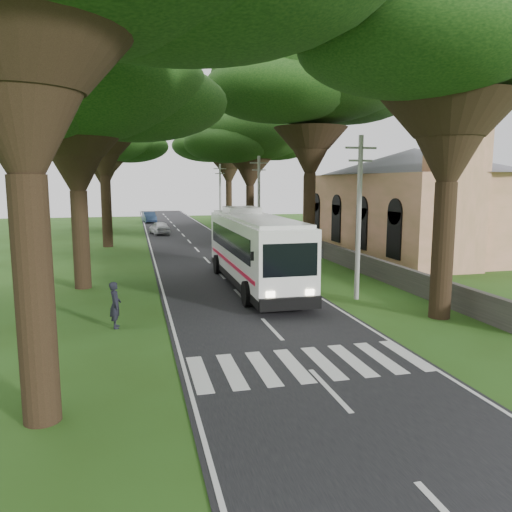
# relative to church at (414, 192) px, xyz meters

# --- Properties ---
(ground) EXTENTS (140.00, 140.00, 0.00)m
(ground) POSITION_rel_church_xyz_m (-17.86, -21.55, -4.91)
(ground) COLOR #2A4D16
(ground) RESTS_ON ground
(road) EXTENTS (8.00, 120.00, 0.04)m
(road) POSITION_rel_church_xyz_m (-17.86, 3.45, -4.90)
(road) COLOR black
(road) RESTS_ON ground
(crosswalk) EXTENTS (8.00, 3.00, 0.01)m
(crosswalk) POSITION_rel_church_xyz_m (-17.86, -23.55, -4.91)
(crosswalk) COLOR silver
(crosswalk) RESTS_ON ground
(property_wall) EXTENTS (0.35, 50.00, 1.20)m
(property_wall) POSITION_rel_church_xyz_m (-8.86, 2.45, -4.31)
(property_wall) COLOR #383533
(property_wall) RESTS_ON ground
(church) EXTENTS (14.00, 24.00, 11.60)m
(church) POSITION_rel_church_xyz_m (0.00, 0.00, 0.00)
(church) COLOR tan
(church) RESTS_ON ground
(pole_near) EXTENTS (1.60, 0.24, 8.00)m
(pole_near) POSITION_rel_church_xyz_m (-12.36, -15.55, -0.73)
(pole_near) COLOR gray
(pole_near) RESTS_ON ground
(pole_mid) EXTENTS (1.60, 0.24, 8.00)m
(pole_mid) POSITION_rel_church_xyz_m (-12.36, 4.45, -0.73)
(pole_mid) COLOR gray
(pole_mid) RESTS_ON ground
(pole_far) EXTENTS (1.60, 0.24, 8.00)m
(pole_far) POSITION_rel_church_xyz_m (-12.36, 24.45, -0.73)
(pole_far) COLOR gray
(pole_far) RESTS_ON ground
(tree_l_mida) EXTENTS (13.90, 13.90, 13.75)m
(tree_l_mida) POSITION_rel_church_xyz_m (-25.86, -9.55, 5.77)
(tree_l_mida) COLOR black
(tree_l_mida) RESTS_ON ground
(tree_l_midb) EXTENTS (12.89, 12.89, 15.76)m
(tree_l_midb) POSITION_rel_church_xyz_m (-25.36, 8.45, 7.89)
(tree_l_midb) COLOR black
(tree_l_midb) RESTS_ON ground
(tree_l_far) EXTENTS (13.29, 13.29, 13.63)m
(tree_l_far) POSITION_rel_church_xyz_m (-26.36, 26.45, 5.75)
(tree_l_far) COLOR black
(tree_l_far) RESTS_ON ground
(tree_r_near) EXTENTS (12.65, 12.65, 14.54)m
(tree_r_near) POSITION_rel_church_xyz_m (-10.36, -19.55, 6.74)
(tree_r_near) COLOR black
(tree_r_near) RESTS_ON ground
(tree_r_mida) EXTENTS (15.11, 15.11, 16.47)m
(tree_r_mida) POSITION_rel_church_xyz_m (-9.86, -1.55, 8.22)
(tree_r_mida) COLOR black
(tree_r_mida) RESTS_ON ground
(tree_r_midb) EXTENTS (13.52, 13.52, 13.76)m
(tree_r_midb) POSITION_rel_church_xyz_m (-10.36, 16.45, 5.85)
(tree_r_midb) COLOR black
(tree_r_midb) RESTS_ON ground
(tree_r_far) EXTENTS (15.08, 15.08, 15.07)m
(tree_r_far) POSITION_rel_church_xyz_m (-9.36, 34.45, 6.86)
(tree_r_far) COLOR black
(tree_r_far) RESTS_ON ground
(coach_bus) EXTENTS (3.19, 13.36, 3.94)m
(coach_bus) POSITION_rel_church_xyz_m (-16.59, -11.25, -2.79)
(coach_bus) COLOR white
(coach_bus) RESTS_ON ground
(distant_car_a) EXTENTS (2.38, 4.44, 1.44)m
(distant_car_a) POSITION_rel_church_xyz_m (-20.30, 18.00, -4.16)
(distant_car_a) COLOR silver
(distant_car_a) RESTS_ON road
(distant_car_b) EXTENTS (2.03, 4.67, 1.49)m
(distant_car_b) POSITION_rel_church_xyz_m (-20.86, 34.84, -4.13)
(distant_car_b) COLOR navy
(distant_car_b) RESTS_ON road
(pedestrian) EXTENTS (0.46, 0.69, 1.88)m
(pedestrian) POSITION_rel_church_xyz_m (-23.87, -17.83, -3.97)
(pedestrian) COLOR black
(pedestrian) RESTS_ON ground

